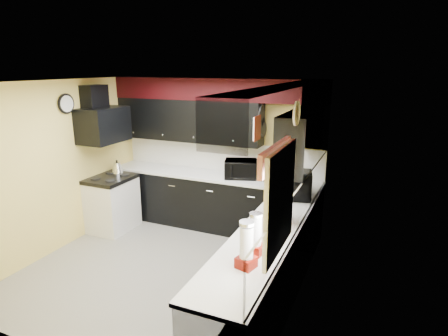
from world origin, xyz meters
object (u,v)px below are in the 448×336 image
(toaster_oven, at_px, (241,169))
(utensil_crock, at_px, (272,176))
(knife_block, at_px, (268,174))
(microwave, at_px, (297,185))
(kettle, at_px, (117,168))

(toaster_oven, bearing_deg, utensil_crock, -13.79)
(knife_block, bearing_deg, toaster_oven, -176.51)
(microwave, height_order, knife_block, microwave)
(toaster_oven, bearing_deg, knife_block, -18.87)
(toaster_oven, relative_size, knife_block, 2.06)
(toaster_oven, height_order, kettle, toaster_oven)
(kettle, bearing_deg, microwave, -0.36)
(toaster_oven, xyz_separation_m, microwave, (1.02, -0.51, 0.02))
(knife_block, distance_m, kettle, 2.57)
(utensil_crock, bearing_deg, toaster_oven, -176.52)
(knife_block, height_order, kettle, knife_block)
(utensil_crock, bearing_deg, kettle, -168.56)
(microwave, height_order, kettle, microwave)
(toaster_oven, bearing_deg, kettle, 176.09)
(microwave, relative_size, knife_block, 2.40)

